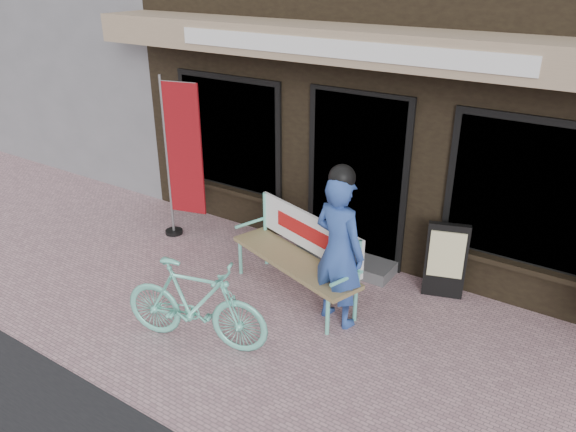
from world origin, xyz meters
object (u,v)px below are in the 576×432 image
Objects in this scene: person at (339,248)px; menu_stand at (446,260)px; bench at (300,249)px; bicycle at (195,303)px; nobori_red at (182,158)px.

person is 1.94× the size of menu_stand.
bench is 1.20× the size of bicycle.
bench is 2.02× the size of menu_stand.
bench reaches higher than menu_stand.
bench is 1.42m from bicycle.
bench is at bearing -24.47° from nobori_red.
bicycle is (-0.36, -1.37, -0.11)m from bench.
person is 2.83m from nobori_red.
nobori_red is 3.63m from menu_stand.
bicycle is (-0.98, -1.13, -0.41)m from person.
bench is 2.24m from nobori_red.
menu_stand is at bearing -6.71° from nobori_red.
nobori_red is (-2.75, 0.61, 0.29)m from person.
person is 1.15× the size of bicycle.
bicycle is 0.69× the size of nobori_red.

